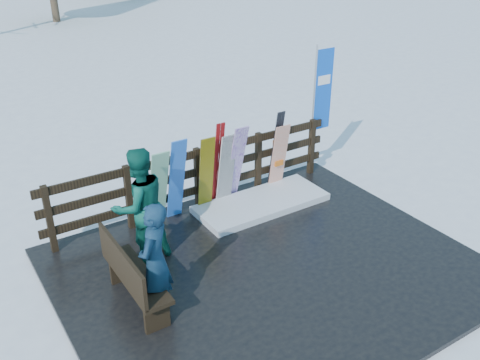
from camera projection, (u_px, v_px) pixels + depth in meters
ground at (269, 271)px, 8.12m from camera, size 700.00×700.00×0.00m
deck at (269, 269)px, 8.10m from camera, size 6.00×5.00×0.08m
fence at (198, 174)px, 9.43m from camera, size 5.60×0.10×1.15m
snow_patch at (261, 203)px, 9.72m from camera, size 2.42×1.00×0.12m
bench at (131, 275)px, 7.08m from camera, size 0.41×1.50×0.97m
snowboard_0 at (177, 180)px, 8.96m from camera, size 0.28×0.40×1.56m
snowboard_1 at (158, 188)px, 8.83m from camera, size 0.31×0.43×1.43m
snowboard_2 at (206, 175)px, 9.26m from camera, size 0.27×0.24×1.44m
snowboard_3 at (236, 164)px, 9.53m from camera, size 0.27×0.45×1.54m
snowboard_4 at (226, 170)px, 9.47m from camera, size 0.31×0.29×1.41m
snowboard_5 at (279, 157)px, 10.04m from camera, size 0.31×0.23×1.33m
ski_pair_a at (218, 165)px, 9.41m from camera, size 0.16×0.28×1.64m
ski_pair_b at (276, 150)px, 10.03m from camera, size 0.17×0.29×1.59m
rental_flag at (321, 95)px, 10.39m from camera, size 0.45×0.04×2.60m
person_front at (155, 261)px, 6.82m from camera, size 0.71×0.70×1.65m
person_back at (140, 206)px, 7.91m from camera, size 0.95×0.78×1.83m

